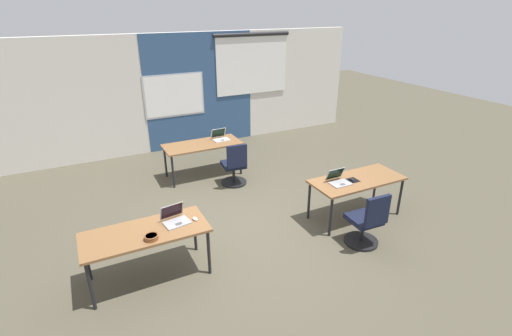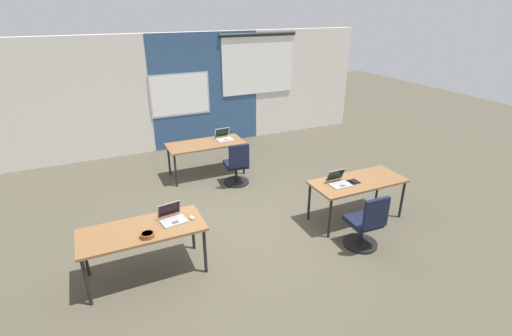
% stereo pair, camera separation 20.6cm
% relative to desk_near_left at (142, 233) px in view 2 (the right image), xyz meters
% --- Properties ---
extents(ground_plane, '(24.00, 24.00, 0.00)m').
position_rel_desk_near_left_xyz_m(ground_plane, '(1.75, 0.60, -0.66)').
color(ground_plane, '#4C4738').
extents(back_wall_assembly, '(10.00, 0.27, 2.80)m').
position_rel_desk_near_left_xyz_m(back_wall_assembly, '(1.79, 4.80, 0.75)').
color(back_wall_assembly, silver).
rests_on(back_wall_assembly, ground).
extents(desk_near_left, '(1.60, 0.70, 0.72)m').
position_rel_desk_near_left_xyz_m(desk_near_left, '(0.00, 0.00, 0.00)').
color(desk_near_left, brown).
rests_on(desk_near_left, ground).
extents(desk_near_right, '(1.60, 0.70, 0.72)m').
position_rel_desk_near_left_xyz_m(desk_near_right, '(3.50, 0.00, 0.00)').
color(desk_near_right, brown).
rests_on(desk_near_right, ground).
extents(desk_far_center, '(1.60, 0.70, 0.72)m').
position_rel_desk_near_left_xyz_m(desk_far_center, '(1.75, 2.80, 0.00)').
color(desk_far_center, brown).
rests_on(desk_far_center, ground).
extents(laptop_near_right_inner, '(0.33, 0.32, 0.22)m').
position_rel_desk_near_left_xyz_m(laptop_near_right_inner, '(3.12, 0.02, 0.11)').
color(laptop_near_right_inner, '#9E9EA3').
rests_on(laptop_near_right_inner, desk_near_right).
extents(mousepad_near_right_inner, '(0.22, 0.19, 0.00)m').
position_rel_desk_near_left_xyz_m(mousepad_near_right_inner, '(3.37, -0.01, 0.06)').
color(mousepad_near_right_inner, black).
rests_on(mousepad_near_right_inner, desk_near_right).
extents(mouse_near_right_inner, '(0.06, 0.10, 0.03)m').
position_rel_desk_near_left_xyz_m(mouse_near_right_inner, '(3.37, -0.01, 0.08)').
color(mouse_near_right_inner, black).
rests_on(mouse_near_right_inner, mousepad_near_right_inner).
extents(chair_near_right_inner, '(0.52, 0.55, 0.92)m').
position_rel_desk_near_left_xyz_m(chair_near_right_inner, '(3.09, -0.74, -0.28)').
color(chair_near_right_inner, black).
rests_on(chair_near_right_inner, ground).
extents(laptop_near_left_inner, '(0.37, 0.34, 0.23)m').
position_rel_desk_near_left_xyz_m(laptop_near_left_inner, '(0.41, 0.05, 0.11)').
color(laptop_near_left_inner, '#9E9EA3').
rests_on(laptop_near_left_inner, desk_near_left).
extents(mouse_near_left_inner, '(0.07, 0.11, 0.03)m').
position_rel_desk_near_left_xyz_m(mouse_near_left_inner, '(0.66, -0.02, 0.08)').
color(mouse_near_left_inner, silver).
rests_on(mouse_near_left_inner, desk_near_left).
extents(laptop_far_right, '(0.34, 0.32, 0.23)m').
position_rel_desk_near_left_xyz_m(laptop_far_right, '(2.19, 2.88, 0.11)').
color(laptop_far_right, silver).
rests_on(laptop_far_right, desk_far_center).
extents(chair_far_right, '(0.52, 0.56, 0.92)m').
position_rel_desk_near_left_xyz_m(chair_far_right, '(2.16, 2.07, -0.28)').
color(chair_far_right, black).
rests_on(chair_far_right, ground).
extents(snack_bowl, '(0.18, 0.18, 0.06)m').
position_rel_desk_near_left_xyz_m(snack_bowl, '(0.04, -0.22, 0.10)').
color(snack_bowl, brown).
rests_on(snack_bowl, desk_near_left).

